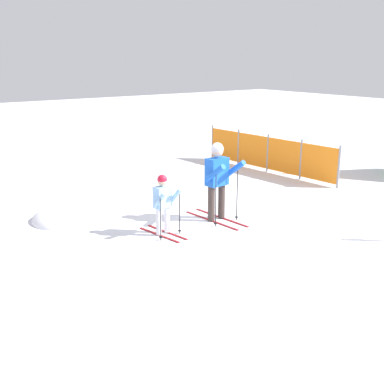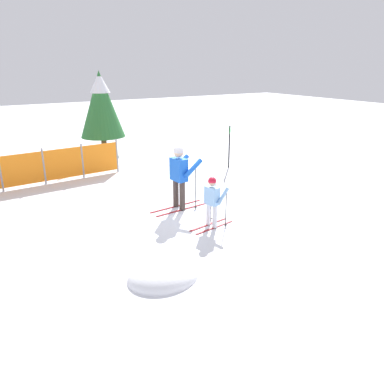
{
  "view_description": "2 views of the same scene",
  "coord_description": "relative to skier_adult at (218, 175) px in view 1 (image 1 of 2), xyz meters",
  "views": [
    {
      "loc": [
        7.57,
        -6.06,
        3.37
      ],
      "look_at": [
        -0.31,
        -0.37,
        0.61
      ],
      "focal_mm": 45.0,
      "sensor_mm": 36.0,
      "label": 1
    },
    {
      "loc": [
        -4.46,
        -7.9,
        3.59
      ],
      "look_at": [
        -0.15,
        -0.82,
        0.73
      ],
      "focal_mm": 35.0,
      "sensor_mm": 36.0,
      "label": 2
    }
  ],
  "objects": [
    {
      "name": "skier_adult",
      "position": [
        0.0,
        0.0,
        0.0
      ],
      "size": [
        1.59,
        0.74,
        1.66
      ],
      "rotation": [
        0.0,
        0.0,
        0.09
      ],
      "color": "maroon",
      "rests_on": "ground_plane"
    },
    {
      "name": "ground_plane",
      "position": [
        -0.02,
        -0.06,
        -0.99
      ],
      "size": [
        60.0,
        60.0,
        0.0
      ],
      "primitive_type": "plane",
      "color": "white"
    },
    {
      "name": "safety_fence",
      "position": [
        -2.58,
        4.0,
        -0.42
      ],
      "size": [
        4.96,
        0.41,
        1.14
      ],
      "rotation": [
        0.0,
        0.0,
        0.07
      ],
      "color": "gray",
      "rests_on": "ground_plane"
    },
    {
      "name": "skier_child",
      "position": [
        0.06,
        -1.39,
        -0.29
      ],
      "size": [
        1.15,
        0.56,
        1.2
      ],
      "rotation": [
        0.0,
        0.0,
        0.16
      ],
      "color": "maroon",
      "rests_on": "ground_plane"
    },
    {
      "name": "snow_mound",
      "position": [
        -1.91,
        -2.77,
        -0.99
      ],
      "size": [
        1.3,
        1.1,
        0.52
      ],
      "primitive_type": "ellipsoid",
      "color": "white",
      "rests_on": "ground_plane"
    }
  ]
}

